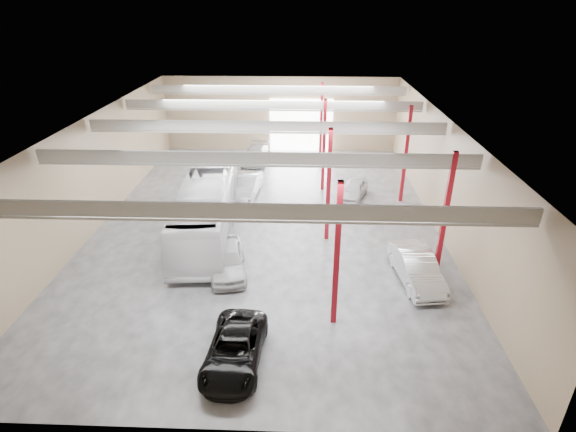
# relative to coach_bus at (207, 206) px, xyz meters

# --- Properties ---
(depot_shell) EXTENTS (22.12, 32.12, 7.06)m
(depot_shell) POSITION_rel_coach_bus_xyz_m (3.84, 1.85, 3.19)
(depot_shell) COLOR #3F4044
(depot_shell) RESTS_ON ground
(coach_bus) EXTENTS (4.00, 13.01, 3.57)m
(coach_bus) POSITION_rel_coach_bus_xyz_m (0.00, 0.00, 0.00)
(coach_bus) COLOR white
(coach_bus) RESTS_ON ground
(black_sedan) EXTENTS (2.46, 4.89, 1.33)m
(black_sedan) POSITION_rel_coach_bus_xyz_m (3.34, -11.39, -1.12)
(black_sedan) COLOR black
(black_sedan) RESTS_ON ground
(car_row_a) EXTENTS (2.69, 4.87, 1.57)m
(car_row_a) POSITION_rel_coach_bus_xyz_m (1.98, -4.64, -1.00)
(car_row_a) COLOR silver
(car_row_a) RESTS_ON ground
(car_row_b) EXTENTS (2.15, 4.99, 1.60)m
(car_row_b) POSITION_rel_coach_bus_xyz_m (1.71, 5.86, -0.99)
(car_row_b) COLOR #AFAEB3
(car_row_b) RESTS_ON ground
(car_row_c) EXTENTS (2.38, 5.27, 1.50)m
(car_row_c) POSITION_rel_coach_bus_xyz_m (1.71, 13.08, -1.04)
(car_row_c) COLOR gray
(car_row_c) RESTS_ON ground
(car_right_near) EXTENTS (2.34, 5.12, 1.63)m
(car_right_near) POSITION_rel_coach_bus_xyz_m (12.01, -5.16, -0.97)
(car_right_near) COLOR silver
(car_right_near) RESTS_ON ground
(car_right_far) EXTENTS (2.83, 4.26, 1.35)m
(car_right_far) POSITION_rel_coach_bus_xyz_m (9.75, 5.65, -1.11)
(car_right_far) COLOR silver
(car_right_far) RESTS_ON ground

